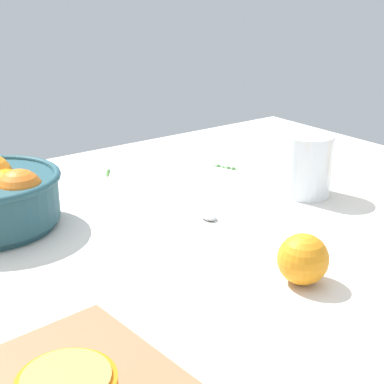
# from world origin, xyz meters

# --- Properties ---
(ground_plane) EXTENTS (1.36, 0.92, 0.03)m
(ground_plane) POSITION_xyz_m (0.00, 0.00, -0.01)
(ground_plane) COLOR silver
(juice_glass) EXTENTS (0.09, 0.09, 0.11)m
(juice_glass) POSITION_xyz_m (0.29, -0.03, 0.05)
(juice_glass) COLOR white
(juice_glass) RESTS_ON ground_plane
(loose_orange_2) EXTENTS (0.07, 0.07, 0.07)m
(loose_orange_2) POSITION_xyz_m (0.05, -0.25, 0.03)
(loose_orange_2) COLOR orange
(loose_orange_2) RESTS_ON ground_plane
(spoon) EXTENTS (0.02, 0.15, 0.01)m
(spoon) POSITION_xyz_m (0.08, 0.02, 0.00)
(spoon) COLOR silver
(spoon) RESTS_ON ground_plane
(herb_sprig_0) EXTENTS (0.03, 0.06, 0.01)m
(herb_sprig_0) POSITION_xyz_m (0.27, 0.18, 0.00)
(herb_sprig_0) COLOR #488240
(herb_sprig_0) RESTS_ON ground_plane
(herb_sprig_1) EXTENTS (0.03, 0.04, 0.01)m
(herb_sprig_1) POSITION_xyz_m (0.06, 0.30, 0.00)
(herb_sprig_1) COLOR #538E40
(herb_sprig_1) RESTS_ON ground_plane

